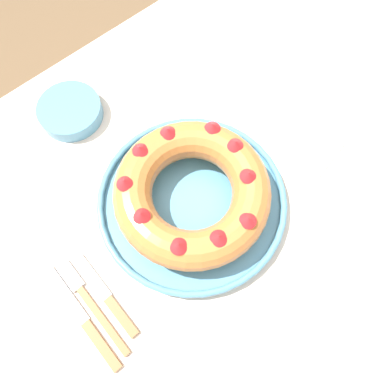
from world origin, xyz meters
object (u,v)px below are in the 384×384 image
(cake_knife, at_px, (109,300))
(side_bowl, at_px, (70,111))
(serving_dish, at_px, (192,201))
(fork, at_px, (89,301))
(serving_knife, at_px, (87,324))
(napkin, at_px, (316,129))
(bundt_cake, at_px, (192,192))

(cake_knife, height_order, side_bowl, side_bowl)
(serving_dish, distance_m, fork, 0.25)
(serving_knife, distance_m, napkin, 0.57)
(serving_dish, bearing_deg, side_bowl, 101.34)
(napkin, bearing_deg, cake_knife, 179.74)
(bundt_cake, bearing_deg, fork, -175.47)
(serving_dish, height_order, napkin, serving_dish)
(serving_dish, relative_size, side_bowl, 2.72)
(serving_knife, distance_m, cake_knife, 0.05)
(cake_knife, bearing_deg, serving_dish, 7.86)
(cake_knife, distance_m, napkin, 0.52)
(fork, distance_m, serving_knife, 0.04)
(fork, xyz_separation_m, napkin, (0.55, -0.02, -0.00))
(bundt_cake, bearing_deg, cake_knife, -169.56)
(serving_dish, bearing_deg, serving_knife, -169.84)
(fork, bearing_deg, cake_knife, -35.60)
(fork, distance_m, cake_knife, 0.03)
(bundt_cake, relative_size, napkin, 1.55)
(serving_knife, relative_size, side_bowl, 1.62)
(bundt_cake, relative_size, serving_knife, 1.33)
(bundt_cake, bearing_deg, napkin, -8.28)
(side_bowl, relative_size, napkin, 0.72)
(cake_knife, bearing_deg, fork, 139.49)
(bundt_cake, xyz_separation_m, fork, (-0.25, -0.02, -0.06))
(bundt_cake, bearing_deg, serving_dish, -121.84)
(bundt_cake, distance_m, serving_knife, 0.29)
(bundt_cake, distance_m, napkin, 0.31)
(serving_dish, xyz_separation_m, cake_knife, (-0.22, -0.04, -0.01))
(serving_knife, height_order, cake_knife, same)
(fork, xyz_separation_m, side_bowl, (0.19, 0.33, 0.01))
(cake_knife, distance_m, side_bowl, 0.39)
(serving_knife, bearing_deg, serving_dish, 7.74)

